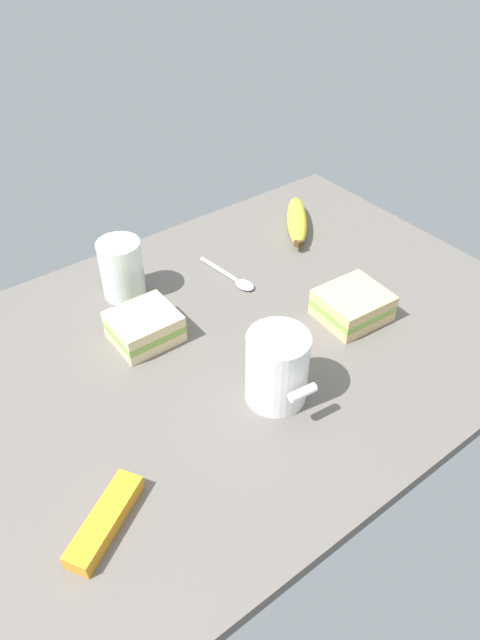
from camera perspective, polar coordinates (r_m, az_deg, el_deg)
tabletop at (r=85.34cm, az=-0.00°, el=-2.04°), size 90.00×64.00×2.00cm
coffee_mug_black at (r=72.59cm, az=3.73°, el=-4.71°), size 8.02×10.22×10.30cm
sandwich_main at (r=83.97cm, az=-9.50°, el=-0.65°), size 9.27×8.36×4.40cm
sandwich_side at (r=88.24cm, az=11.14°, el=1.45°), size 10.35×9.44×4.40cm
glass_of_milk at (r=91.74cm, az=-11.67°, el=4.86°), size 6.75×6.75×9.57cm
banana at (r=108.26cm, az=5.69°, el=9.82°), size 13.08×14.92×3.61cm
spoon at (r=94.97cm, az=-0.54°, el=4.12°), size 2.99×12.56×0.80cm
snack_bar at (r=66.00cm, az=-13.29°, el=-18.86°), size 11.32×8.46×2.00cm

